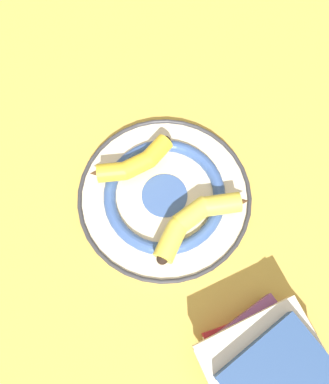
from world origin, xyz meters
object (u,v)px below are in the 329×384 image
Objects in this scene: banana_b at (134,163)px; banana_a at (196,219)px; decorative_bowl at (164,196)px; book_stack at (265,367)px.

banana_a is at bearing -71.90° from banana_b.
banana_a reaches higher than decorative_bowl.
banana_b is at bearing -80.13° from banana_a.
banana_b is at bearing 163.01° from decorative_bowl.
banana_b is at bearing -85.32° from book_stack.
decorative_bowl is 1.43× the size of book_stack.
book_stack is at bearing -86.74° from banana_b.
decorative_bowl is 1.81× the size of banana_a.
decorative_bowl is at bearing -81.70° from banana_a.
book_stack is at bearing -37.23° from decorative_bowl.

